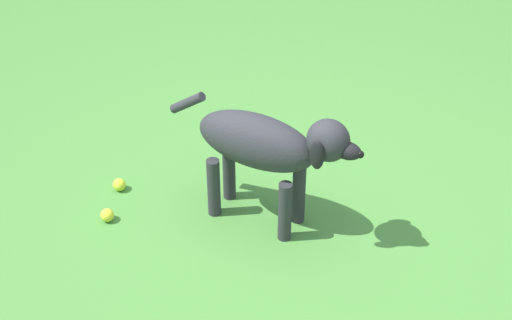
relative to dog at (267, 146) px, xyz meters
name	(u,v)px	position (x,y,z in m)	size (l,w,h in m)	color
ground	(281,229)	(0.02, 0.10, -0.43)	(14.00, 14.00, 0.00)	#478438
dog	(267,146)	(0.00, 0.00, 0.00)	(0.28, 0.97, 0.66)	#2D2D33
tennis_ball_0	(119,185)	(0.21, -0.75, -0.40)	(0.07, 0.07, 0.07)	#CDDF30
tennis_ball_1	(288,144)	(-0.57, -0.22, -0.40)	(0.07, 0.07, 0.07)	#C4D839
tennis_ball_2	(107,215)	(0.42, -0.64, -0.40)	(0.07, 0.07, 0.07)	yellow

